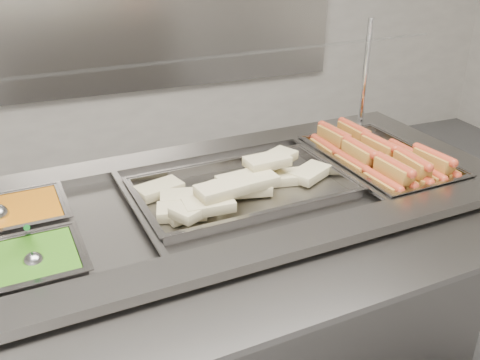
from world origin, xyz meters
name	(u,v)px	position (x,y,z in m)	size (l,w,h in m)	color
steam_counter	(228,299)	(-0.08, 0.32, 0.44)	(1.89, 0.93, 0.88)	slate
tray_rail	(309,289)	(-0.05, -0.18, 0.83)	(1.78, 0.47, 0.05)	gray
sneeze_guard	(198,64)	(-0.09, 0.53, 1.24)	(1.63, 0.39, 0.43)	silver
pan_hotdogs	(378,166)	(0.53, 0.36, 0.84)	(0.37, 0.56, 0.10)	gray
pan_wraps	(243,193)	(-0.02, 0.32, 0.85)	(0.69, 0.43, 0.07)	gray
pan_beans	(14,222)	(-0.72, 0.42, 0.84)	(0.31, 0.25, 0.10)	gray
pan_peas	(24,273)	(-0.70, 0.14, 0.84)	(0.31, 0.25, 0.10)	gray
hotdogs_in_buns	(380,157)	(0.52, 0.34, 0.89)	(0.32, 0.52, 0.11)	#975D1F
tortilla_wraps	(233,186)	(-0.06, 0.30, 0.89)	(0.67, 0.37, 0.10)	#CEBE8A
serving_spoon	(33,256)	(-0.67, 0.13, 0.89)	(0.05, 0.18, 0.13)	#A4A5A9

